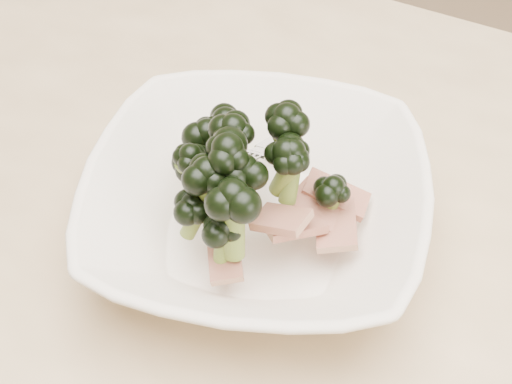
# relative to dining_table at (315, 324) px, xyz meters

# --- Properties ---
(dining_table) EXTENTS (1.20, 0.80, 0.75)m
(dining_table) POSITION_rel_dining_table_xyz_m (0.00, 0.00, 0.00)
(dining_table) COLOR tan
(dining_table) RESTS_ON ground
(broccoli_dish) EXTENTS (0.35, 0.35, 0.12)m
(broccoli_dish) POSITION_rel_dining_table_xyz_m (-0.06, -0.00, 0.14)
(broccoli_dish) COLOR silver
(broccoli_dish) RESTS_ON dining_table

